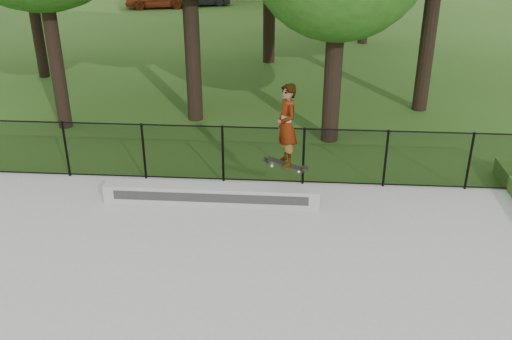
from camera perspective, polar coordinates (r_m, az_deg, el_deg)
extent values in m
cube|color=#AEADA9|center=(13.36, -4.49, -2.49)|extent=(5.04, 0.40, 0.45)
cube|color=black|center=(12.72, 2.98, 0.56)|extent=(0.81, 0.23, 0.29)
imported|color=#B4C2EC|center=(12.36, 3.08, 4.51)|extent=(0.65, 0.78, 1.84)
cylinder|color=black|center=(15.21, -18.46, 2.00)|extent=(0.06, 0.06, 1.50)
cylinder|color=black|center=(14.57, -11.16, 1.84)|extent=(0.06, 0.06, 1.50)
cylinder|color=black|center=(14.18, -3.33, 1.63)|extent=(0.06, 0.06, 1.50)
cylinder|color=black|center=(14.07, 4.77, 1.39)|extent=(0.06, 0.06, 1.50)
cylinder|color=black|center=(14.24, 12.84, 1.12)|extent=(0.06, 0.06, 1.50)
cylinder|color=black|center=(14.69, 20.57, 0.84)|extent=(0.06, 0.06, 1.50)
cylinder|color=black|center=(13.91, -3.41, 4.35)|extent=(16.00, 0.04, 0.04)
cylinder|color=black|center=(14.48, -3.26, -0.90)|extent=(16.00, 0.04, 0.04)
cube|color=black|center=(14.18, -3.33, 1.63)|extent=(16.00, 0.01, 1.50)
cylinder|color=black|center=(18.45, -19.51, 11.24)|extent=(0.44, 0.44, 4.90)
cylinder|color=black|center=(18.18, -6.42, 13.01)|extent=(0.44, 0.44, 5.33)
cylinder|color=black|center=(16.61, 7.71, 9.54)|extent=(0.44, 0.44, 4.08)
cylinder|color=black|center=(19.75, 17.02, 13.97)|extent=(0.44, 0.44, 5.93)
cylinder|color=black|center=(24.59, -21.23, 14.19)|extent=(0.44, 0.44, 4.86)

